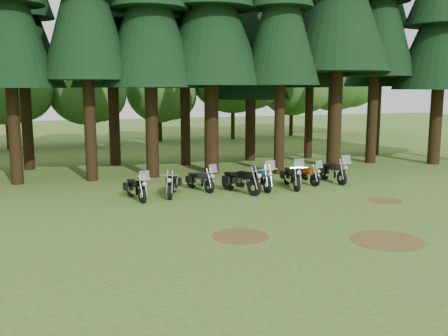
{
  "coord_description": "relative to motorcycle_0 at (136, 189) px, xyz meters",
  "views": [
    {
      "loc": [
        -8.85,
        -15.94,
        4.59
      ],
      "look_at": [
        -0.9,
        5.0,
        1.0
      ],
      "focal_mm": 40.0,
      "sensor_mm": 36.0,
      "label": 1
    }
  ],
  "objects": [
    {
      "name": "motorcycle_3",
      "position": [
        4.59,
        -0.28,
        0.04
      ],
      "size": [
        0.99,
        2.27,
        0.97
      ],
      "rotation": [
        0.0,
        0.0,
        0.37
      ],
      "color": "black",
      "rests_on": "ground"
    },
    {
      "name": "pine_back_4",
      "position": [
        9.09,
        8.9,
        7.79
      ],
      "size": [
        4.94,
        4.94,
        13.78
      ],
      "color": "black",
      "rests_on": "ground"
    },
    {
      "name": "dirt_patch_1",
      "position": [
        9.55,
        -3.85,
        -0.45
      ],
      "size": [
        1.4,
        1.4,
        0.01
      ],
      "primitive_type": "cylinder",
      "color": "#4C3D1E",
      "rests_on": "ground"
    },
    {
      "name": "dirt_patch_0",
      "position": [
        2.05,
        -6.35,
        -0.45
      ],
      "size": [
        1.8,
        1.8,
        0.01
      ],
      "primitive_type": "cylinder",
      "color": "#4C3D1E",
      "rests_on": "ground"
    },
    {
      "name": "motorcycle_5",
      "position": [
        7.25,
        -0.1,
        0.05
      ],
      "size": [
        0.81,
        2.4,
        1.51
      ],
      "rotation": [
        0.0,
        0.0,
        -0.22
      ],
      "color": "black",
      "rests_on": "ground"
    },
    {
      "name": "motorcycle_0",
      "position": [
        0.0,
        0.0,
        0.0
      ],
      "size": [
        0.59,
        2.18,
        1.37
      ],
      "rotation": [
        0.0,
        0.0,
        0.15
      ],
      "color": "black",
      "rests_on": "ground"
    },
    {
      "name": "decid_5",
      "position": [
        13.35,
        21.36,
        5.77
      ],
      "size": [
        8.45,
        8.21,
        10.56
      ],
      "color": "black",
      "rests_on": "ground"
    },
    {
      "name": "decid_7",
      "position": [
        24.51,
        22.48,
        5.77
      ],
      "size": [
        8.44,
        8.2,
        10.55
      ],
      "color": "black",
      "rests_on": "ground"
    },
    {
      "name": "decid_6",
      "position": [
        19.91,
        22.66,
        4.75
      ],
      "size": [
        7.06,
        6.86,
        8.82
      ],
      "color": "black",
      "rests_on": "ground"
    },
    {
      "name": "decid_3",
      "position": [
        0.34,
        20.78,
        4.05
      ],
      "size": [
        6.12,
        5.95,
        7.65
      ],
      "color": "black",
      "rests_on": "ground"
    },
    {
      "name": "motorcycle_4",
      "position": [
        5.76,
        0.11,
        0.04
      ],
      "size": [
        0.51,
        2.37,
        1.49
      ],
      "rotation": [
        0.0,
        0.0,
        -0.07
      ],
      "color": "black",
      "rests_on": "ground"
    },
    {
      "name": "decid_4",
      "position": [
        6.63,
        21.97,
        3.91
      ],
      "size": [
        5.93,
        5.76,
        7.41
      ],
      "color": "black",
      "rests_on": "ground"
    },
    {
      "name": "pine_back_6",
      "position": [
        18.41,
        8.44,
        9.47
      ],
      "size": [
        4.59,
        4.59,
        16.58
      ],
      "color": "black",
      "rests_on": "ground"
    },
    {
      "name": "motorcycle_1",
      "position": [
        1.61,
        0.25,
        0.01
      ],
      "size": [
        0.95,
        2.14,
        0.91
      ],
      "rotation": [
        0.0,
        0.0,
        -0.37
      ],
      "color": "black",
      "rests_on": "ground"
    },
    {
      "name": "motorcycle_7",
      "position": [
        9.84,
        0.43,
        0.04
      ],
      "size": [
        0.44,
        2.36,
        1.48
      ],
      "rotation": [
        0.0,
        0.0,
        -0.03
      ],
      "color": "black",
      "rests_on": "ground"
    },
    {
      "name": "pine_front_9",
      "position": [
        18.99,
        3.48,
        9.06
      ],
      "size": [
        5.44,
        5.44,
        15.89
      ],
      "color": "black",
      "rests_on": "ground"
    },
    {
      "name": "ground",
      "position": [
        5.05,
        -4.35,
        -0.46
      ],
      "size": [
        120.0,
        120.0,
        0.0
      ],
      "primitive_type": "plane",
      "color": "#395F1A",
      "rests_on": "ground"
    },
    {
      "name": "pine_back_5",
      "position": [
        13.12,
        8.51,
        9.32
      ],
      "size": [
        3.94,
        3.94,
        16.33
      ],
      "color": "black",
      "rests_on": "ground"
    },
    {
      "name": "decid_2",
      "position": [
        -5.38,
        20.43,
        4.5
      ],
      "size": [
        6.72,
        6.53,
        8.4
      ],
      "color": "black",
      "rests_on": "ground"
    },
    {
      "name": "dirt_patch_2",
      "position": [
        6.05,
        -8.35,
        -0.45
      ],
      "size": [
        2.2,
        2.2,
        0.01
      ],
      "primitive_type": "cylinder",
      "color": "#4C3D1E",
      "rests_on": "ground"
    },
    {
      "name": "motorcycle_6",
      "position": [
        8.31,
        0.5,
        -0.04
      ],
      "size": [
        0.66,
        1.99,
        1.25
      ],
      "rotation": [
        0.0,
        0.0,
        0.21
      ],
      "color": "black",
      "rests_on": "ground"
    },
    {
      "name": "motorcycle_2",
      "position": [
        3.07,
        0.81,
        -0.02
      ],
      "size": [
        0.83,
        2.09,
        1.32
      ],
      "rotation": [
        0.0,
        0.0,
        0.28
      ],
      "color": "black",
      "rests_on": "ground"
    }
  ]
}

